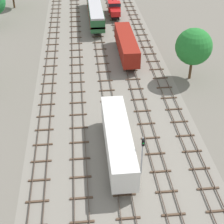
{
  "coord_description": "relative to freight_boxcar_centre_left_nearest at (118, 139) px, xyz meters",
  "views": [
    {
      "loc": [
        -3.76,
        6.57,
        27.99
      ],
      "look_at": [
        0.0,
        44.61,
        1.5
      ],
      "focal_mm": 56.57,
      "sensor_mm": 36.0,
      "label": 1
    }
  ],
  "objects": [
    {
      "name": "freight_boxcar_centre_near",
      "position": [
        4.47,
        26.21,
        0.0
      ],
      "size": [
        2.87,
        14.0,
        3.6
      ],
      "color": "maroon",
      "rests_on": "ground"
    },
    {
      "name": "signal_post_nearest",
      "position": [
        2.23,
        -3.26,
        0.8
      ],
      "size": [
        0.28,
        0.47,
        5.08
      ],
      "color": "gray",
      "rests_on": "ground"
    },
    {
      "name": "track_centre_left",
      "position": [
        -0.01,
        19.28,
        -2.31
      ],
      "size": [
        2.4,
        126.0,
        0.29
      ],
      "color": "#47382D",
      "rests_on": "ground"
    },
    {
      "name": "shunter_loco_centre_midfar",
      "position": [
        4.46,
        47.58,
        -0.44
      ],
      "size": [
        2.74,
        8.46,
        3.1
      ],
      "color": "red",
      "rests_on": "ground"
    },
    {
      "name": "ballast_bed",
      "position": [
        -0.01,
        18.28,
        -2.45
      ],
      "size": [
        21.88,
        176.0,
        0.01
      ],
      "primitive_type": "cube",
      "color": "gray",
      "rests_on": "ground"
    },
    {
      "name": "track_far_left",
      "position": [
        -8.95,
        19.28,
        -2.31
      ],
      "size": [
        2.4,
        126.0,
        0.29
      ],
      "color": "#47382D",
      "rests_on": "ground"
    },
    {
      "name": "lineside_tree_1",
      "position": [
        13.61,
        17.41,
        3.05
      ],
      "size": [
        5.68,
        5.68,
        8.35
      ],
      "color": "#4C331E",
      "rests_on": "ground"
    },
    {
      "name": "track_left",
      "position": [
        -4.48,
        19.28,
        -2.31
      ],
      "size": [
        2.4,
        126.0,
        0.29
      ],
      "color": "#47382D",
      "rests_on": "ground"
    },
    {
      "name": "ground_plane",
      "position": [
        -0.01,
        18.28,
        -2.45
      ],
      "size": [
        480.0,
        480.0,
        0.0
      ],
      "primitive_type": "plane",
      "color": "slate"
    },
    {
      "name": "track_centre_right",
      "position": [
        8.93,
        19.28,
        -2.31
      ],
      "size": [
        2.4,
        126.0,
        0.29
      ],
      "color": "#47382D",
      "rests_on": "ground"
    },
    {
      "name": "passenger_coach_centre_left_mid",
      "position": [
        -0.01,
        45.83,
        0.16
      ],
      "size": [
        2.96,
        22.0,
        3.8
      ],
      "color": "#286638",
      "rests_on": "ground"
    },
    {
      "name": "freight_boxcar_centre_left_nearest",
      "position": [
        0.0,
        0.0,
        0.0
      ],
      "size": [
        2.87,
        14.0,
        3.6
      ],
      "color": "white",
      "rests_on": "ground"
    },
    {
      "name": "track_centre",
      "position": [
        4.46,
        19.28,
        -2.31
      ],
      "size": [
        2.4,
        126.0,
        0.29
      ],
      "color": "#47382D",
      "rests_on": "ground"
    }
  ]
}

